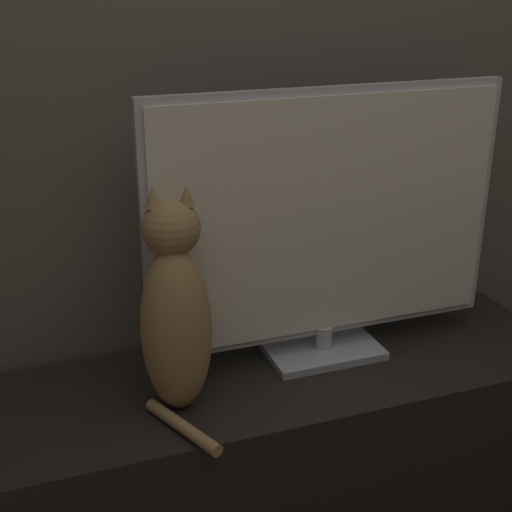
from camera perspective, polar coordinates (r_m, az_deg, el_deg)
tv_stand at (r=1.91m, az=1.59°, el=-14.99°), size 1.53×0.45×0.44m
tv at (r=1.73m, az=5.74°, el=2.47°), size 0.90×0.17×0.68m
cat at (r=1.56m, az=-6.46°, el=-4.62°), size 0.18×0.31×0.51m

